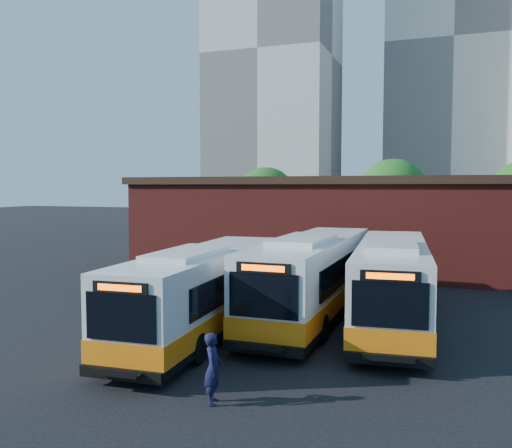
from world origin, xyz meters
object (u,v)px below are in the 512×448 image
(bus_mideast, at_px, (313,280))
(bus_east, at_px, (392,285))
(transit_worker, at_px, (213,368))
(bus_midwest, at_px, (204,294))

(bus_mideast, height_order, bus_east, bus_mideast)
(transit_worker, bearing_deg, bus_midwest, 8.92)
(bus_mideast, xyz_separation_m, bus_east, (3.39, 0.09, -0.05))
(bus_east, distance_m, transit_worker, 10.83)
(bus_midwest, distance_m, bus_mideast, 5.22)
(bus_midwest, bearing_deg, bus_mideast, 46.67)
(bus_midwest, relative_size, transit_worker, 6.73)
(bus_midwest, height_order, transit_worker, bus_midwest)
(bus_midwest, xyz_separation_m, bus_east, (6.77, 4.07, 0.06))
(bus_midwest, distance_m, transit_worker, 6.92)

